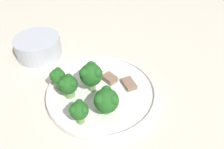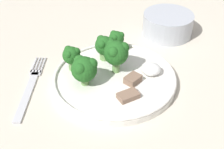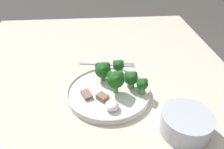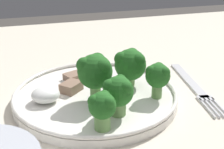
% 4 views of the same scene
% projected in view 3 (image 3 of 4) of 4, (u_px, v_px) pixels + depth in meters
% --- Properties ---
extents(table, '(1.38, 0.96, 0.74)m').
position_uv_depth(table, '(97.00, 126.00, 0.67)').
color(table, beige).
rests_on(table, ground_plane).
extents(dinner_plate, '(0.25, 0.25, 0.02)m').
position_uv_depth(dinner_plate, '(108.00, 92.00, 0.66)').
color(dinner_plate, white).
rests_on(dinner_plate, table).
extents(fork, '(0.05, 0.20, 0.00)m').
position_uv_depth(fork, '(106.00, 64.00, 0.80)').
color(fork, silver).
rests_on(fork, table).
extents(cream_bowl, '(0.12, 0.12, 0.05)m').
position_uv_depth(cream_bowl, '(186.00, 124.00, 0.53)').
color(cream_bowl, '#B7BCC6').
rests_on(cream_bowl, table).
extents(broccoli_floret_near_rim_left, '(0.05, 0.05, 0.07)m').
position_uv_depth(broccoli_floret_near_rim_left, '(116.00, 79.00, 0.62)').
color(broccoli_floret_near_rim_left, '#709E56').
rests_on(broccoli_floret_near_rim_left, dinner_plate).
extents(broccoli_floret_center_left, '(0.05, 0.05, 0.06)m').
position_uv_depth(broccoli_floret_center_left, '(103.00, 70.00, 0.68)').
color(broccoli_floret_center_left, '#709E56').
rests_on(broccoli_floret_center_left, dinner_plate).
extents(broccoli_floret_back_left, '(0.04, 0.04, 0.05)m').
position_uv_depth(broccoli_floret_back_left, '(118.00, 66.00, 0.71)').
color(broccoli_floret_back_left, '#709E56').
rests_on(broccoli_floret_back_left, dinner_plate).
extents(broccoli_floret_front_left, '(0.04, 0.04, 0.05)m').
position_uv_depth(broccoli_floret_front_left, '(131.00, 78.00, 0.65)').
color(broccoli_floret_front_left, '#709E56').
rests_on(broccoli_floret_front_left, dinner_plate).
extents(broccoli_floret_center_back, '(0.04, 0.03, 0.05)m').
position_uv_depth(broccoli_floret_center_back, '(142.00, 85.00, 0.63)').
color(broccoli_floret_center_back, '#709E56').
rests_on(broccoli_floret_center_back, dinner_plate).
extents(meat_slice_front_slice, '(0.04, 0.04, 0.01)m').
position_uv_depth(meat_slice_front_slice, '(102.00, 97.00, 0.62)').
color(meat_slice_front_slice, '#846651').
rests_on(meat_slice_front_slice, dinner_plate).
extents(meat_slice_middle_slice, '(0.05, 0.04, 0.01)m').
position_uv_depth(meat_slice_middle_slice, '(87.00, 95.00, 0.63)').
color(meat_slice_middle_slice, '#846651').
rests_on(meat_slice_middle_slice, dinner_plate).
extents(sauce_dollop, '(0.04, 0.04, 0.02)m').
position_uv_depth(sauce_dollop, '(112.00, 105.00, 0.59)').
color(sauce_dollop, white).
rests_on(sauce_dollop, dinner_plate).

